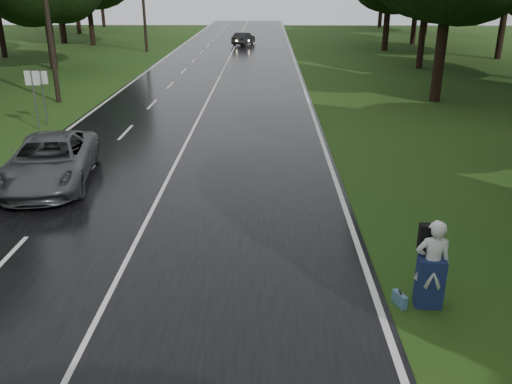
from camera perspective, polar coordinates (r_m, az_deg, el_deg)
The scene contains 16 objects.
ground at distance 11.96m, azimuth -15.96°, elevation -11.85°, with size 160.00×160.00×0.00m, color #244213.
road at distance 30.38m, azimuth -5.38°, elevation 9.23°, with size 12.00×140.00×0.04m, color black.
lane_center at distance 30.38m, azimuth -5.39°, elevation 9.27°, with size 0.12×140.00×0.01m, color silver.
grey_car at distance 19.23m, azimuth -21.11°, elevation 3.13°, with size 2.61×5.67×1.58m, color #484A4D.
far_car at distance 60.60m, azimuth -1.34°, elevation 16.03°, with size 1.38×3.95×1.30m, color black.
hitchhiker at distance 11.74m, azimuth 18.18°, elevation -7.57°, with size 0.75×0.69×1.98m.
suitcase at distance 11.93m, azimuth 15.04°, elevation -10.99°, with size 0.12×0.41×0.29m, color teal.
utility_pole_mid at distance 33.07m, azimuth -20.24°, elevation 8.98°, with size 1.80×0.28×9.71m, color black, non-canonical shape.
utility_pole_far at distance 55.80m, azimuth -11.54°, elevation 14.44°, with size 1.80×0.28×9.43m, color black, non-canonical shape.
road_sign_a at distance 27.11m, azimuth -22.06°, elevation 6.22°, with size 0.65×0.10×2.70m, color white, non-canonical shape.
road_sign_b at distance 28.00m, azimuth -21.31°, elevation 6.77°, with size 0.61×0.10×2.54m, color white, non-canonical shape.
tree_left_e at distance 46.33m, azimuth -20.66°, elevation 12.17°, with size 8.02×8.02×12.53m, color black, non-canonical shape.
tree_left_f at distance 62.94m, azimuth -16.94°, elevation 14.72°, with size 9.47×9.47×14.80m, color black, non-canonical shape.
tree_right_d at distance 32.98m, azimuth 18.46°, elevation 9.17°, with size 10.04×10.04×15.69m, color black, non-canonical shape.
tree_right_e at distance 45.70m, azimuth 16.93°, elevation 12.49°, with size 9.14×9.14×14.28m, color black, non-canonical shape.
tree_right_f at distance 57.41m, azimuth 13.50°, elevation 14.48°, with size 8.80×8.80×13.74m, color black, non-canonical shape.
Camera 1 is at (3.41, -9.51, 6.40)m, focal length 37.55 mm.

